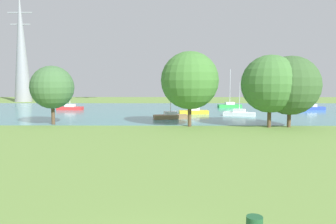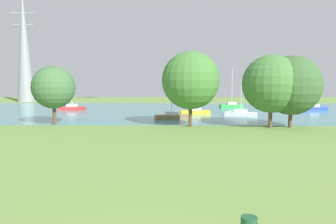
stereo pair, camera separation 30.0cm
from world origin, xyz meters
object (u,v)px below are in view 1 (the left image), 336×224
object	(u,v)px
sailboat_green	(230,105)
tree_mid_shore	(52,87)
sailboat_yellow	(194,111)
electricity_pylon	(21,46)
tree_west_near	(290,86)
sailboat_red	(70,108)
sailboat_brown	(170,116)
sailboat_white	(239,113)
tree_east_far	(270,84)
tree_west_far	(190,80)
sailboat_blue	(311,108)

from	to	relation	value
sailboat_green	tree_mid_shore	distance (m)	37.91
sailboat_yellow	electricity_pylon	distance (m)	55.84
sailboat_yellow	tree_west_near	distance (m)	18.61
sailboat_red	tree_mid_shore	world-z (taller)	tree_mid_shore
sailboat_red	sailboat_yellow	bearing A→B (deg)	-18.13
sailboat_yellow	sailboat_red	world-z (taller)	sailboat_yellow
sailboat_yellow	tree_west_near	bearing A→B (deg)	-55.99
tree_mid_shore	electricity_pylon	size ratio (longest dim) A/B	0.25
sailboat_brown	sailboat_green	size ratio (longest dim) A/B	0.88
sailboat_white	tree_west_near	distance (m)	13.17
tree_mid_shore	tree_west_near	bearing A→B (deg)	-4.29
tree_east_far	electricity_pylon	world-z (taller)	electricity_pylon
tree_mid_shore	tree_west_far	size ratio (longest dim) A/B	0.82
sailboat_blue	electricity_pylon	xyz separation A→B (m)	(-65.76, 24.74, 14.08)
sailboat_white	tree_west_far	bearing A→B (deg)	-126.13
sailboat_brown	tree_mid_shore	bearing A→B (deg)	-158.32
sailboat_brown	tree_east_far	size ratio (longest dim) A/B	0.82
sailboat_white	tree_mid_shore	size ratio (longest dim) A/B	0.73
tree_east_far	tree_west_far	bearing A→B (deg)	175.24
sailboat_blue	sailboat_red	distance (m)	45.39
sailboat_yellow	sailboat_green	world-z (taller)	sailboat_green
sailboat_white	sailboat_red	world-z (taller)	sailboat_red
sailboat_brown	sailboat_white	distance (m)	11.37
sailboat_green	tree_west_near	world-z (taller)	tree_west_near
tree_west_near	tree_mid_shore	bearing A→B (deg)	175.71
tree_mid_shore	electricity_pylon	distance (m)	52.63
sailboat_brown	tree_west_near	size ratio (longest dim) A/B	0.83
sailboat_red	sailboat_green	bearing A→B (deg)	11.18
sailboat_white	tree_mid_shore	xyz separation A→B (m)	(-25.27, -9.82, 4.18)
sailboat_brown	sailboat_green	distance (m)	23.97
sailboat_brown	sailboat_green	world-z (taller)	sailboat_green
tree_west_near	electricity_pylon	world-z (taller)	electricity_pylon
tree_east_far	electricity_pylon	xyz separation A→B (m)	(-50.83, 47.80, 9.46)
sailboat_red	electricity_pylon	size ratio (longest dim) A/B	0.20
sailboat_brown	sailboat_white	xyz separation A→B (m)	(10.64, 4.00, -0.02)
sailboat_white	electricity_pylon	xyz separation A→B (m)	(-49.94, 35.60, 14.09)
electricity_pylon	sailboat_blue	bearing A→B (deg)	-20.62
sailboat_blue	sailboat_green	world-z (taller)	sailboat_green
sailboat_red	tree_west_near	size ratio (longest dim) A/B	0.69
electricity_pylon	tree_west_far	bearing A→B (deg)	-48.51
sailboat_yellow	sailboat_green	size ratio (longest dim) A/B	0.85
tree_west_far	tree_east_far	world-z (taller)	tree_west_far
tree_west_near	sailboat_blue	bearing A→B (deg)	61.21
tree_mid_shore	tree_east_far	world-z (taller)	tree_east_far
tree_mid_shore	tree_east_far	xyz separation A→B (m)	(26.16, -2.38, 0.45)
sailboat_green	tree_west_far	world-z (taller)	tree_west_far
sailboat_red	tree_mid_shore	distance (m)	21.16
tree_east_far	electricity_pylon	distance (m)	70.42
sailboat_white	tree_east_far	world-z (taller)	tree_east_far
sailboat_blue	tree_west_near	bearing A→B (deg)	-118.79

